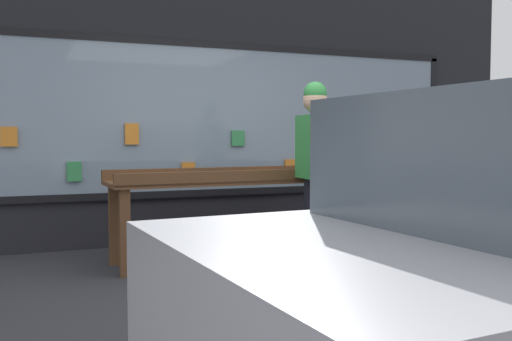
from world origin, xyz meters
TOP-DOWN VIEW (x-y plane):
  - ground_plane at (0.00, 0.00)m, footprint 40.00×40.00m
  - shopfront_facade at (-0.03, 2.39)m, footprint 8.78×0.29m
  - display_table_main at (-0.00, 1.19)m, footprint 2.44×0.77m
  - person_browsing at (0.63, 0.62)m, footprint 0.27×0.68m
  - small_dog at (0.22, 0.32)m, footprint 0.25×0.55m
  - sandwich_board_sign at (1.99, 0.91)m, footprint 0.50×0.82m

SIDE VIEW (x-z plane):
  - ground_plane at x=0.00m, z-range 0.00..0.00m
  - small_dog at x=0.22m, z-range 0.07..0.49m
  - sandwich_board_sign at x=1.99m, z-range 0.01..0.93m
  - display_table_main at x=0.00m, z-range 0.28..1.19m
  - person_browsing at x=0.63m, z-range 0.16..1.91m
  - shopfront_facade at x=-0.03m, z-range -0.02..3.22m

